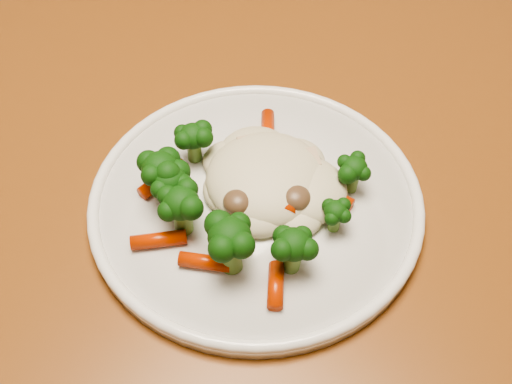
# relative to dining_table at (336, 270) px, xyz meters

# --- Properties ---
(dining_table) EXTENTS (1.55, 1.33, 0.75)m
(dining_table) POSITION_rel_dining_table_xyz_m (0.00, 0.00, 0.00)
(dining_table) COLOR brown
(dining_table) RESTS_ON ground
(plate) EXTENTS (0.28, 0.28, 0.01)m
(plate) POSITION_rel_dining_table_xyz_m (-0.06, -0.04, 0.09)
(plate) COLOR white
(plate) RESTS_ON dining_table
(meal) EXTENTS (0.18, 0.19, 0.05)m
(meal) POSITION_rel_dining_table_xyz_m (-0.07, -0.05, 0.12)
(meal) COLOR beige
(meal) RESTS_ON plate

